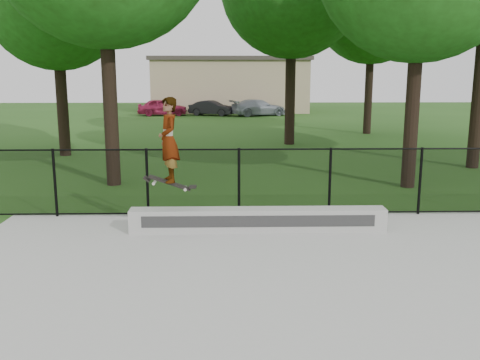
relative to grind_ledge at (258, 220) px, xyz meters
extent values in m
plane|color=#214A14|center=(1.65, -4.70, -0.29)|extent=(100.00, 100.00, 0.00)
cube|color=#ACADA7|center=(1.65, -4.70, -0.26)|extent=(14.00, 12.00, 0.06)
cube|color=#ADADA8|center=(0.00, 0.00, 0.00)|extent=(5.08, 0.40, 0.46)
imported|color=#991B3F|center=(-5.32, 28.90, 0.32)|extent=(3.71, 1.88, 1.22)
imported|color=black|center=(-1.73, 28.86, 0.25)|extent=(3.18, 2.04, 1.08)
imported|color=gray|center=(1.67, 28.61, 0.30)|extent=(4.07, 2.80, 1.18)
cube|color=black|center=(-1.71, -0.14, 0.79)|extent=(0.80, 0.23, 0.30)
imported|color=#BCC6F7|center=(-1.71, -0.14, 1.62)|extent=(0.56, 0.68, 1.62)
cylinder|color=black|center=(-4.35, 1.20, 0.52)|extent=(0.06, 0.06, 1.50)
cylinder|color=black|center=(-2.35, 1.20, 0.52)|extent=(0.06, 0.06, 1.50)
cylinder|color=black|center=(-0.35, 1.20, 0.52)|extent=(0.06, 0.06, 1.50)
cylinder|color=black|center=(1.65, 1.20, 0.52)|extent=(0.06, 0.06, 1.50)
cylinder|color=black|center=(3.65, 1.20, 0.52)|extent=(0.06, 0.06, 1.50)
cylinder|color=black|center=(1.65, 1.20, 1.24)|extent=(16.00, 0.04, 0.04)
cylinder|color=black|center=(1.65, 1.20, -0.18)|extent=(16.00, 0.04, 0.04)
cube|color=black|center=(1.65, 1.20, 0.52)|extent=(16.00, 0.01, 1.50)
cylinder|color=black|center=(2.15, 13.30, 2.23)|extent=(0.44, 0.44, 5.04)
cylinder|color=black|center=(4.45, 4.30, 2.03)|extent=(0.44, 0.44, 4.63)
cylinder|color=black|center=(-3.85, 4.80, 2.27)|extent=(0.44, 0.44, 5.13)
cylinder|color=black|center=(-6.85, 10.30, 1.89)|extent=(0.44, 0.44, 4.37)
cylinder|color=black|center=(7.65, 7.30, 2.46)|extent=(0.44, 0.44, 5.50)
cylinder|color=black|center=(6.65, 17.30, 2.11)|extent=(0.44, 0.44, 4.80)
sphere|color=#1E4A13|center=(6.65, 17.30, 6.10)|extent=(5.76, 5.76, 5.76)
cube|color=tan|center=(-0.35, 33.30, 1.71)|extent=(12.00, 6.00, 4.00)
cube|color=#3F3833|center=(-0.35, 33.30, 3.86)|extent=(12.40, 6.40, 0.30)
camera|label=1|loc=(-0.60, -10.24, 2.90)|focal=40.00mm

